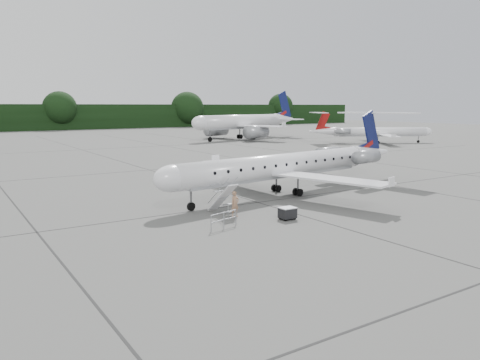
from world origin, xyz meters
TOP-DOWN VIEW (x-y plane):
  - ground at (0.00, 0.00)m, footprint 320.00×320.00m
  - treeline at (0.00, 130.00)m, footprint 260.00×4.00m
  - main_regional_jet at (-0.85, 6.38)m, footprint 29.70×23.33m
  - airstair at (-8.40, 3.03)m, footprint 1.19×2.43m
  - passenger at (-8.20, 1.73)m, footprint 0.69×0.50m
  - safety_railing at (-10.40, -0.47)m, footprint 2.14×0.65m
  - baggage_cart at (-5.70, -0.83)m, footprint 1.03×0.84m
  - bg_narrowbody at (32.82, 63.97)m, footprint 34.94×28.60m
  - bg_regional_right at (50.67, 39.78)m, footprint 29.38×26.66m

SIDE VIEW (x-z plane):
  - ground at x=0.00m, z-range 0.00..0.00m
  - baggage_cart at x=-5.70m, z-range 0.00..0.88m
  - safety_railing at x=-10.40m, z-range 0.00..1.00m
  - passenger at x=-8.20m, z-range 0.00..1.77m
  - airstair at x=-8.40m, z-range 0.00..2.18m
  - bg_regional_right at x=50.67m, z-range 0.00..6.31m
  - main_regional_jet at x=-0.85m, z-range 0.00..6.95m
  - treeline at x=0.00m, z-range 0.00..8.00m
  - bg_narrowbody at x=32.82m, z-range 0.00..11.00m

